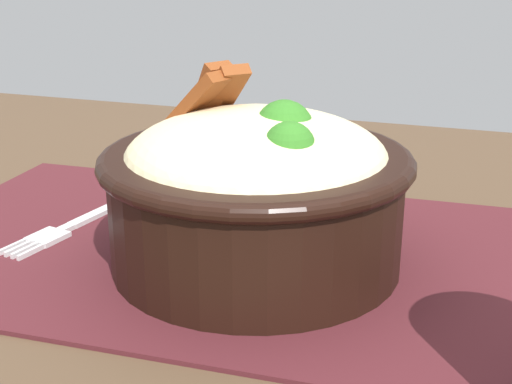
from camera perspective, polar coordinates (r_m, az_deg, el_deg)
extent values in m
cube|color=#4C3826|center=(0.52, -7.13, -5.82)|extent=(1.00, 0.83, 0.03)
cylinder|color=#412F20|center=(1.18, -18.61, -11.88)|extent=(0.04, 0.04, 0.71)
cube|color=#47191E|center=(0.51, -3.86, -4.44)|extent=(0.46, 0.30, 0.00)
cylinder|color=black|center=(0.46, 0.00, -1.30)|extent=(0.19, 0.19, 0.08)
torus|color=black|center=(0.45, 0.00, 2.59)|extent=(0.20, 0.20, 0.01)
ellipsoid|color=beige|center=(0.45, 0.00, 2.71)|extent=(0.18, 0.18, 0.06)
sphere|color=#307221|center=(0.41, 2.70, 3.58)|extent=(0.03, 0.03, 0.03)
sphere|color=#307221|center=(0.44, 2.28, 5.04)|extent=(0.04, 0.04, 0.04)
cylinder|color=orange|center=(0.42, -3.43, 3.70)|extent=(0.02, 0.03, 0.01)
cylinder|color=orange|center=(0.46, 1.24, 4.83)|extent=(0.04, 0.02, 0.01)
cube|color=brown|center=(0.49, -2.80, 7.75)|extent=(0.05, 0.05, 0.05)
cube|color=brown|center=(0.48, -3.92, 7.39)|extent=(0.04, 0.03, 0.05)
cube|color=brown|center=(0.47, -4.89, 7.22)|extent=(0.05, 0.03, 0.05)
cube|color=silver|center=(0.58, -12.13, -1.44)|extent=(0.02, 0.08, 0.00)
cube|color=silver|center=(0.55, -15.08, -2.85)|extent=(0.01, 0.01, 0.00)
cube|color=silver|center=(0.53, -16.47, -3.51)|extent=(0.03, 0.03, 0.00)
cube|color=silver|center=(0.52, -19.09, -4.21)|extent=(0.01, 0.02, 0.00)
cube|color=silver|center=(0.52, -18.64, -4.35)|extent=(0.01, 0.02, 0.00)
cube|color=silver|center=(0.52, -18.18, -4.50)|extent=(0.01, 0.02, 0.00)
cube|color=silver|center=(0.51, -17.72, -4.64)|extent=(0.01, 0.02, 0.00)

